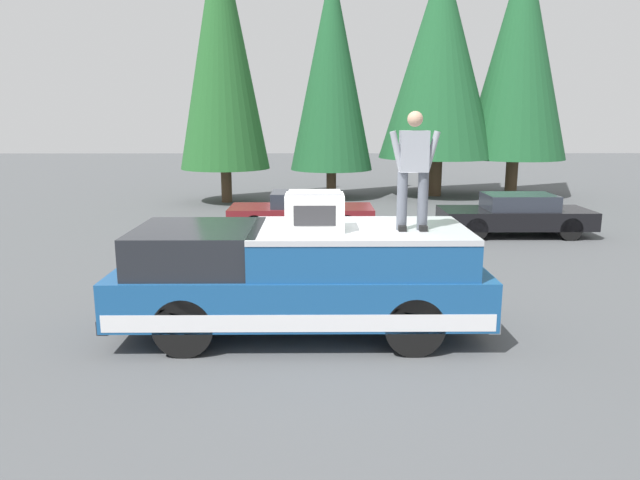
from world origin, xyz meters
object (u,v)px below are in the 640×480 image
(compressor_unit, at_px, (315,211))
(parked_car_maroon, at_px, (302,212))
(person_on_truck_bed, at_px, (414,168))
(parked_car_black, at_px, (516,215))
(pickup_truck, at_px, (301,278))

(compressor_unit, xyz_separation_m, parked_car_maroon, (8.22, 0.37, -1.35))
(person_on_truck_bed, distance_m, parked_car_black, 8.98)
(pickup_truck, bearing_deg, compressor_unit, -132.28)
(compressor_unit, relative_size, parked_car_maroon, 0.20)
(pickup_truck, xyz_separation_m, person_on_truck_bed, (-0.20, -1.62, 1.68))
(person_on_truck_bed, bearing_deg, parked_car_maroon, 12.20)
(pickup_truck, height_order, compressor_unit, compressor_unit)
(compressor_unit, relative_size, person_on_truck_bed, 0.50)
(parked_car_maroon, bearing_deg, person_on_truck_bed, -167.80)
(parked_car_black, height_order, parked_car_maroon, same)
(pickup_truck, relative_size, compressor_unit, 6.60)
(parked_car_black, bearing_deg, pickup_truck, 142.07)
(compressor_unit, xyz_separation_m, person_on_truck_bed, (-0.01, -1.41, 0.62))
(parked_car_black, bearing_deg, compressor_unit, 143.77)
(compressor_unit, height_order, person_on_truck_bed, person_on_truck_bed)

